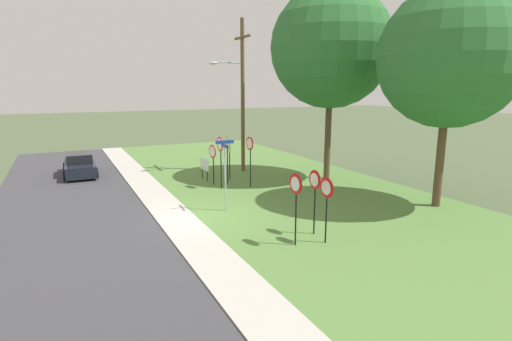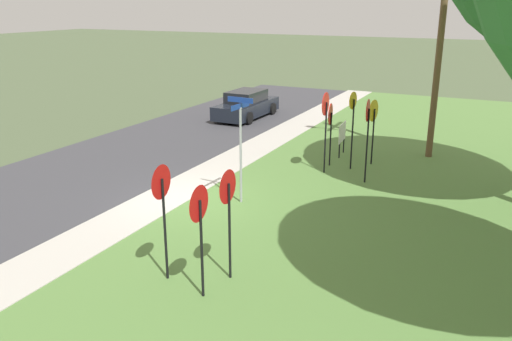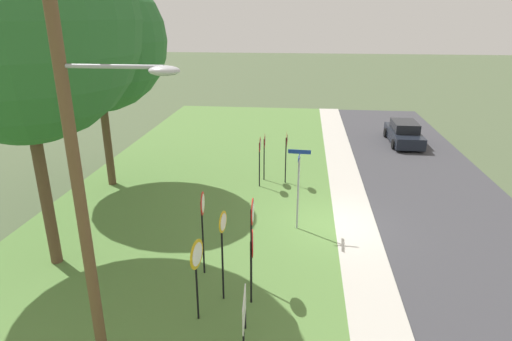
{
  "view_description": "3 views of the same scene",
  "coord_description": "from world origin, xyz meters",
  "views": [
    {
      "loc": [
        15.13,
        -4.8,
        5.36
      ],
      "look_at": [
        -0.24,
        2.82,
        1.76
      ],
      "focal_mm": 27.86,
      "sensor_mm": 36.0,
      "label": 1
    },
    {
      "loc": [
        12.45,
        8.22,
        5.68
      ],
      "look_at": [
        0.46,
        2.41,
        1.42
      ],
      "focal_mm": 37.06,
      "sensor_mm": 36.0,
      "label": 2
    },
    {
      "loc": [
        -15.31,
        1.38,
        7.68
      ],
      "look_at": [
        0.73,
        3.16,
        1.86
      ],
      "focal_mm": 30.33,
      "sensor_mm": 36.0,
      "label": 3
    }
  ],
  "objects": [
    {
      "name": "parked_sedan_distant",
      "position": [
        12.0,
        -4.99,
        0.65
      ],
      "size": [
        4.49,
        1.91,
        1.39
      ],
      "rotation": [
        0.0,
        0.0,
        0.0
      ],
      "color": "black",
      "rests_on": "road_asphalt"
    },
    {
      "name": "yield_sign_far_left",
      "position": [
        4.21,
        2.09,
        1.93
      ],
      "size": [
        0.73,
        0.11,
        2.54
      ],
      "rotation": [
        0.0,
        0.0,
        0.06
      ],
      "color": "black",
      "rests_on": "grass_median"
    },
    {
      "name": "stop_sign_far_left",
      "position": [
        -6.01,
        3.93,
        1.76
      ],
      "size": [
        0.78,
        0.15,
        2.35
      ],
      "rotation": [
        0.0,
        0.0,
        -0.16
      ],
      "color": "black",
      "rests_on": "grass_median"
    },
    {
      "name": "ground_plane",
      "position": [
        0.0,
        0.0,
        0.0
      ],
      "size": [
        160.0,
        160.0,
        0.0
      ],
      "primitive_type": "plane",
      "color": "#4C5B3D"
    },
    {
      "name": "oak_tree_right",
      "position": [
        3.12,
        10.37,
        6.63
      ],
      "size": [
        6.09,
        6.09,
        9.65
      ],
      "color": "brown",
      "rests_on": "grass_median"
    },
    {
      "name": "street_name_post",
      "position": [
        -0.49,
        1.46,
        1.88
      ],
      "size": [
        0.96,
        0.82,
        3.12
      ],
      "rotation": [
        0.0,
        0.0,
        -0.06
      ],
      "color": "#9EA0A8",
      "rests_on": "grass_median"
    },
    {
      "name": "yield_sign_near_left",
      "position": [
        3.59,
        3.28,
        1.84
      ],
      "size": [
        0.72,
        0.1,
        2.42
      ],
      "rotation": [
        0.0,
        0.0,
        0.02
      ],
      "color": "black",
      "rests_on": "grass_median"
    },
    {
      "name": "notice_board",
      "position": [
        -6.64,
        2.63,
        0.87
      ],
      "size": [
        1.1,
        0.12,
        1.25
      ],
      "rotation": [
        0.0,
        0.0,
        0.08
      ],
      "color": "black",
      "rests_on": "grass_median"
    },
    {
      "name": "utility_pole",
      "position": [
        -7.92,
        5.56,
        5.11
      ],
      "size": [
        2.1,
        2.3,
        9.44
      ],
      "color": "brown",
      "rests_on": "grass_median"
    },
    {
      "name": "yield_sign_near_right",
      "position": [
        4.49,
        3.15,
        1.79
      ],
      "size": [
        0.73,
        0.11,
        2.35
      ],
      "rotation": [
        0.0,
        0.0,
        0.04
      ],
      "color": "black",
      "rests_on": "grass_median"
    },
    {
      "name": "road_asphalt",
      "position": [
        0.0,
        -4.8,
        0.01
      ],
      "size": [
        44.0,
        6.4,
        0.01
      ],
      "primitive_type": "cube",
      "color": "#3D3D42",
      "rests_on": "ground_plane"
    },
    {
      "name": "oak_tree_left",
      "position": [
        -3.74,
        9.26,
        7.55
      ],
      "size": [
        6.81,
        6.81,
        10.93
      ],
      "color": "brown",
      "rests_on": "grass_median"
    },
    {
      "name": "stop_sign_near_left",
      "position": [
        -4.27,
        2.71,
        2.09
      ],
      "size": [
        0.78,
        0.1,
        2.79
      ],
      "rotation": [
        0.0,
        0.0,
        0.04
      ],
      "color": "black",
      "rests_on": "grass_median"
    },
    {
      "name": "grass_median",
      "position": [
        0.0,
        6.0,
        0.02
      ],
      "size": [
        44.0,
        12.0,
        0.04
      ],
      "primitive_type": "cube",
      "color": "#567F3D",
      "rests_on": "ground_plane"
    },
    {
      "name": "stop_sign_far_right",
      "position": [
        -5.08,
        3.42,
        1.97
      ],
      "size": [
        0.6,
        0.12,
        2.74
      ],
      "rotation": [
        0.0,
        0.0,
        -0.13
      ],
      "color": "black",
      "rests_on": "grass_median"
    },
    {
      "name": "sidewalk_strip",
      "position": [
        0.0,
        -0.8,
        0.03
      ],
      "size": [
        44.0,
        1.6,
        0.06
      ],
      "primitive_type": "cube",
      "color": "#BCB7AD",
      "rests_on": "ground_plane"
    },
    {
      "name": "stop_sign_near_right",
      "position": [
        -5.17,
        2.61,
        1.68
      ],
      "size": [
        0.75,
        0.13,
        2.26
      ],
      "rotation": [
        0.0,
        0.0,
        0.13
      ],
      "color": "black",
      "rests_on": "grass_median"
    },
    {
      "name": "stop_sign_far_center",
      "position": [
        -3.86,
        4.25,
        2.03
      ],
      "size": [
        0.71,
        0.12,
        2.74
      ],
      "rotation": [
        0.0,
        0.0,
        0.1
      ],
      "color": "black",
      "rests_on": "grass_median"
    }
  ]
}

